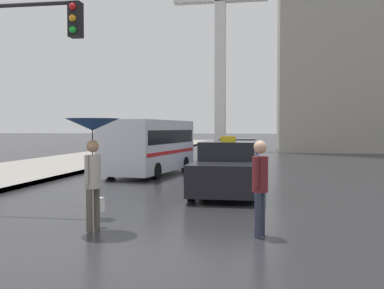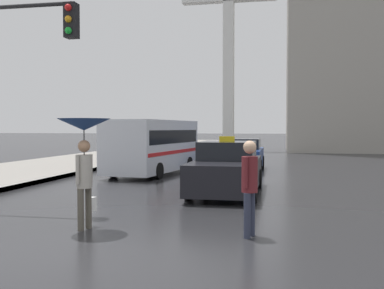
# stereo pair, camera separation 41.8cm
# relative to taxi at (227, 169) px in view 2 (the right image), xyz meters

# --- Properties ---
(ground_plane) EXTENTS (300.00, 300.00, 0.00)m
(ground_plane) POSITION_rel_taxi_xyz_m (-1.79, -7.10, -0.71)
(ground_plane) COLOR #262628
(taxi) EXTENTS (1.91, 4.62, 1.69)m
(taxi) POSITION_rel_taxi_xyz_m (0.00, 0.00, 0.00)
(taxi) COLOR black
(taxi) RESTS_ON ground_plane
(sedan_red) EXTENTS (1.91, 4.30, 1.44)m
(sedan_red) POSITION_rel_taxi_xyz_m (-0.18, 7.19, -0.03)
(sedan_red) COLOR navy
(sedan_red) RESTS_ON ground_plane
(ambulance_van) EXTENTS (2.74, 5.99, 2.25)m
(ambulance_van) POSITION_rel_taxi_xyz_m (-3.70, 4.96, 0.55)
(ambulance_van) COLOR silver
(ambulance_van) RESTS_ON ground_plane
(pedestrian_with_umbrella) EXTENTS (1.00, 1.00, 2.11)m
(pedestrian_with_umbrella) POSITION_rel_taxi_xyz_m (-2.09, -5.28, 0.97)
(pedestrian_with_umbrella) COLOR #4C473D
(pedestrian_with_umbrella) RESTS_ON ground_plane
(pedestrian_man) EXTENTS (0.36, 0.43, 1.71)m
(pedestrian_man) POSITION_rel_taxi_xyz_m (1.02, -5.27, 0.30)
(pedestrian_man) COLOR #2D3347
(pedestrian_man) RESTS_ON ground_plane
(monument_cross) EXTENTS (8.07, 0.90, 18.34)m
(monument_cross) POSITION_rel_taxi_xyz_m (-2.92, 25.55, 9.70)
(monument_cross) COLOR white
(monument_cross) RESTS_ON ground_plane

